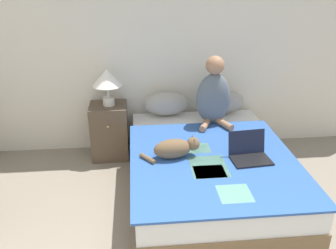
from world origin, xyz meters
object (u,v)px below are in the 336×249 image
at_px(pillow_far, 222,102).
at_px(person_sitting, 214,95).
at_px(laptop_open, 250,154).
at_px(pillow_near, 166,104).
at_px(cat_tabby, 175,148).
at_px(table_lamp, 107,79).
at_px(bed, 208,171).
at_px(nightstand, 110,131).

relative_size(pillow_far, person_sitting, 0.69).
distance_m(person_sitting, laptop_open, 0.89).
height_order(pillow_near, person_sitting, person_sitting).
distance_m(cat_tabby, table_lamp, 1.21).
relative_size(bed, cat_tabby, 3.63).
height_order(person_sitting, laptop_open, person_sitting).
relative_size(laptop_open, table_lamp, 0.89).
bearing_deg(bed, person_sitting, 75.71).
relative_size(person_sitting, table_lamp, 1.81).
bearing_deg(person_sitting, bed, -104.29).
relative_size(nightstand, table_lamp, 1.56).
bearing_deg(pillow_far, nightstand, -177.55).
distance_m(pillow_near, pillow_far, 0.66).
relative_size(pillow_far, table_lamp, 1.25).
bearing_deg(pillow_far, pillow_near, 180.00).
distance_m(bed, pillow_near, 1.02).
relative_size(bed, pillow_near, 3.91).
bearing_deg(cat_tabby, laptop_open, -15.87).
bearing_deg(table_lamp, nightstand, -175.46).
bearing_deg(laptop_open, nightstand, 136.70).
height_order(bed, laptop_open, laptop_open).
bearing_deg(bed, pillow_far, 69.55).
xyz_separation_m(bed, pillow_far, (0.33, 0.89, 0.38)).
relative_size(pillow_near, laptop_open, 1.40).
distance_m(bed, cat_tabby, 0.49).
bearing_deg(bed, cat_tabby, -161.10).
distance_m(pillow_far, person_sitting, 0.37).
bearing_deg(pillow_near, laptop_open, -59.20).
bearing_deg(cat_tabby, bed, 11.01).
distance_m(laptop_open, table_lamp, 1.73).
distance_m(person_sitting, cat_tabby, 0.92).
distance_m(bed, person_sitting, 0.86).
height_order(bed, person_sitting, person_sitting).
xyz_separation_m(bed, nightstand, (-1.00, 0.83, 0.09)).
distance_m(pillow_far, laptop_open, 1.10).
xyz_separation_m(pillow_far, person_sitting, (-0.17, -0.27, 0.19)).
distance_m(nightstand, table_lamp, 0.63).
xyz_separation_m(person_sitting, cat_tabby, (-0.50, -0.74, -0.23)).
distance_m(cat_tabby, laptop_open, 0.68).
height_order(laptop_open, table_lamp, table_lamp).
bearing_deg(pillow_far, cat_tabby, -123.87).
relative_size(cat_tabby, table_lamp, 1.35).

